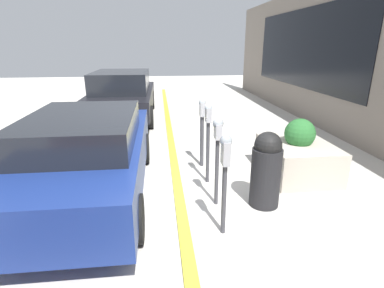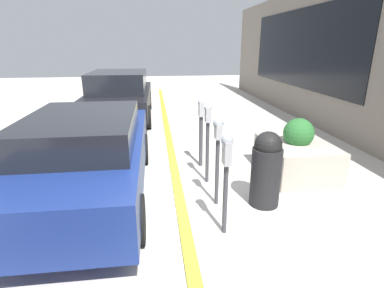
% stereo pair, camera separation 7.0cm
% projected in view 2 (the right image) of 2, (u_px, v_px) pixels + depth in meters
% --- Properties ---
extents(ground_plane, '(40.00, 40.00, 0.00)m').
position_uv_depth(ground_plane, '(184.00, 194.00, 5.00)').
color(ground_plane, beige).
extents(curb_strip, '(24.50, 0.16, 0.04)m').
position_uv_depth(curb_strip, '(179.00, 194.00, 4.99)').
color(curb_strip, gold).
rests_on(curb_strip, ground_plane).
extents(parking_meter_nearest, '(0.18, 0.15, 1.36)m').
position_uv_depth(parking_meter_nearest, '(226.00, 165.00, 3.70)').
color(parking_meter_nearest, '#38383D').
rests_on(parking_meter_nearest, ground_plane).
extents(parking_meter_second, '(0.19, 0.16, 1.38)m').
position_uv_depth(parking_meter_second, '(218.00, 143.00, 4.40)').
color(parking_meter_second, '#38383D').
rests_on(parking_meter_second, ground_plane).
extents(parking_meter_middle, '(0.15, 0.13, 1.43)m').
position_uv_depth(parking_meter_middle, '(208.00, 130.00, 5.17)').
color(parking_meter_middle, '#38383D').
rests_on(parking_meter_middle, ground_plane).
extents(parking_meter_fourth, '(0.16, 0.13, 1.38)m').
position_uv_depth(parking_meter_fourth, '(201.00, 124.00, 5.93)').
color(parking_meter_fourth, '#38383D').
rests_on(parking_meter_fourth, ground_plane).
extents(planter_box, '(1.49, 1.17, 1.10)m').
position_uv_depth(planter_box, '(296.00, 155.00, 5.69)').
color(planter_box, '#B2A899').
rests_on(planter_box, ground_plane).
extents(parked_car_middle, '(4.32, 1.82, 1.40)m').
position_uv_depth(parked_car_middle, '(87.00, 154.00, 4.71)').
color(parked_car_middle, navy).
rests_on(parked_car_middle, ground_plane).
extents(parked_car_rear, '(4.76, 2.01, 1.57)m').
position_uv_depth(parked_car_rear, '(120.00, 94.00, 9.92)').
color(parked_car_rear, black).
rests_on(parked_car_rear, ground_plane).
extents(trash_bin, '(0.45, 0.45, 1.18)m').
position_uv_depth(trash_bin, '(266.00, 169.00, 4.53)').
color(trash_bin, black).
rests_on(trash_bin, ground_plane).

